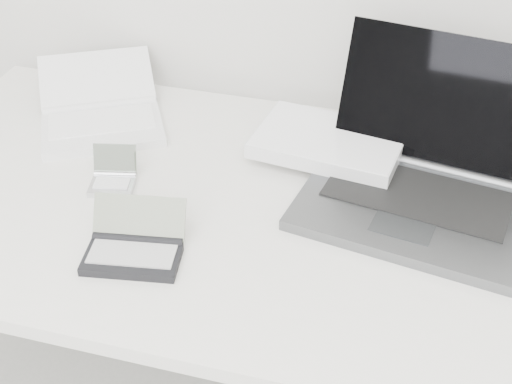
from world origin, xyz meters
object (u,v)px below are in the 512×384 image
(palmtop_charcoal, at_px, (134,248))
(netbook_open_white, at_px, (101,114))
(desk, at_px, (276,226))
(laptop_large, at_px, (391,166))

(palmtop_charcoal, bearing_deg, netbook_open_white, 113.27)
(desk, bearing_deg, laptop_large, 33.83)
(laptop_large, height_order, palmtop_charcoal, laptop_large)
(laptop_large, height_order, netbook_open_white, laptop_large)
(laptop_large, bearing_deg, netbook_open_white, -176.75)
(palmtop_charcoal, bearing_deg, desk, 35.01)
(laptop_large, xyz_separation_m, palmtop_charcoal, (-0.40, -0.33, -0.03))
(desk, distance_m, palmtop_charcoal, 0.29)
(palmtop_charcoal, bearing_deg, laptop_large, 30.41)
(laptop_large, distance_m, netbook_open_white, 0.66)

